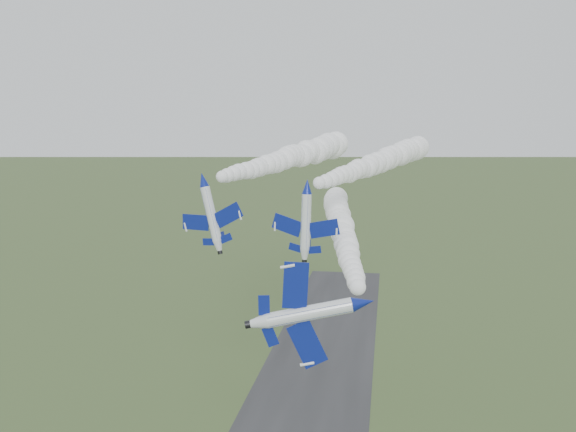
% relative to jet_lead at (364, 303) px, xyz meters
% --- Properties ---
extents(jet_lead, '(3.70, 13.04, 10.58)m').
position_rel_jet_lead_xyz_m(jet_lead, '(0.00, 0.00, 0.00)').
color(jet_lead, silver).
extents(smoke_trail_jet_lead, '(13.77, 60.77, 4.46)m').
position_rel_jet_lead_xyz_m(smoke_trail_jet_lead, '(-4.51, 33.67, 1.50)').
color(smoke_trail_jet_lead, silver).
extents(jet_pair_left, '(9.65, 11.60, 3.51)m').
position_rel_jet_lead_xyz_m(jet_pair_left, '(-23.53, 24.75, 9.69)').
color(jet_pair_left, silver).
extents(smoke_trail_jet_pair_left, '(20.25, 57.69, 5.46)m').
position_rel_jet_lead_xyz_m(smoke_trail_jet_pair_left, '(-15.98, 55.43, 11.18)').
color(smoke_trail_jet_pair_left, silver).
extents(jet_pair_right, '(9.74, 11.40, 2.85)m').
position_rel_jet_lead_xyz_m(jet_pair_right, '(-8.67, 23.39, 9.11)').
color(jet_pair_right, silver).
extents(smoke_trail_jet_pair_right, '(19.31, 61.55, 5.04)m').
position_rel_jet_lead_xyz_m(smoke_trail_jet_pair_right, '(0.38, 55.81, 10.54)').
color(smoke_trail_jet_pair_right, silver).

